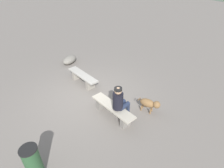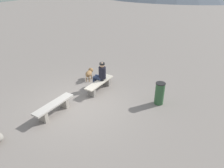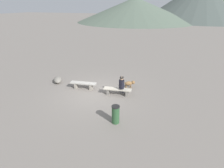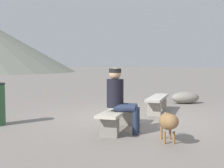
{
  "view_description": "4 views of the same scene",
  "coord_description": "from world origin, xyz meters",
  "px_view_note": "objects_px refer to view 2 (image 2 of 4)",
  "views": [
    {
      "loc": [
        4.99,
        -2.18,
        4.02
      ],
      "look_at": [
        0.85,
        0.55,
        0.87
      ],
      "focal_mm": 27.81,
      "sensor_mm": 36.0,
      "label": 1
    },
    {
      "loc": [
        -4.61,
        -5.4,
        4.51
      ],
      "look_at": [
        1.41,
        -0.47,
        0.52
      ],
      "focal_mm": 32.98,
      "sensor_mm": 36.0,
      "label": 2
    },
    {
      "loc": [
        3.9,
        -8.33,
        5.09
      ],
      "look_at": [
        0.98,
        0.32,
        0.65
      ],
      "focal_mm": 26.01,
      "sensor_mm": 36.0,
      "label": 3
    },
    {
      "loc": [
        6.79,
        2.67,
        1.33
      ],
      "look_at": [
        0.4,
        -0.39,
        0.85
      ],
      "focal_mm": 47.93,
      "sensor_mm": 36.0,
      "label": 4
    }
  ],
  "objects_px": {
    "bench_left": "(54,107)",
    "bench_right": "(100,84)",
    "seated_person": "(101,73)",
    "dog": "(89,73)",
    "trash_bin": "(160,93)"
  },
  "relations": [
    {
      "from": "bench_right",
      "to": "dog",
      "type": "bearing_deg",
      "value": 58.25
    },
    {
      "from": "bench_right",
      "to": "trash_bin",
      "type": "xyz_separation_m",
      "value": [
        0.69,
        -2.6,
        0.17
      ]
    },
    {
      "from": "bench_left",
      "to": "dog",
      "type": "relative_size",
      "value": 2.42
    },
    {
      "from": "trash_bin",
      "to": "bench_right",
      "type": "bearing_deg",
      "value": 104.92
    },
    {
      "from": "seated_person",
      "to": "dog",
      "type": "relative_size",
      "value": 1.7
    },
    {
      "from": "bench_right",
      "to": "trash_bin",
      "type": "height_order",
      "value": "trash_bin"
    },
    {
      "from": "bench_right",
      "to": "bench_left",
      "type": "bearing_deg",
      "value": 170.35
    },
    {
      "from": "bench_left",
      "to": "bench_right",
      "type": "relative_size",
      "value": 1.01
    },
    {
      "from": "bench_left",
      "to": "seated_person",
      "type": "relative_size",
      "value": 1.43
    },
    {
      "from": "bench_right",
      "to": "seated_person",
      "type": "xyz_separation_m",
      "value": [
        0.22,
        0.12,
        0.43
      ]
    },
    {
      "from": "dog",
      "to": "trash_bin",
      "type": "xyz_separation_m",
      "value": [
        0.18,
        -3.75,
        0.11
      ]
    },
    {
      "from": "bench_right",
      "to": "seated_person",
      "type": "bearing_deg",
      "value": 19.67
    },
    {
      "from": "bench_right",
      "to": "seated_person",
      "type": "relative_size",
      "value": 1.41
    },
    {
      "from": "bench_left",
      "to": "trash_bin",
      "type": "relative_size",
      "value": 1.94
    },
    {
      "from": "seated_person",
      "to": "bench_right",
      "type": "bearing_deg",
      "value": -164.39
    }
  ]
}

